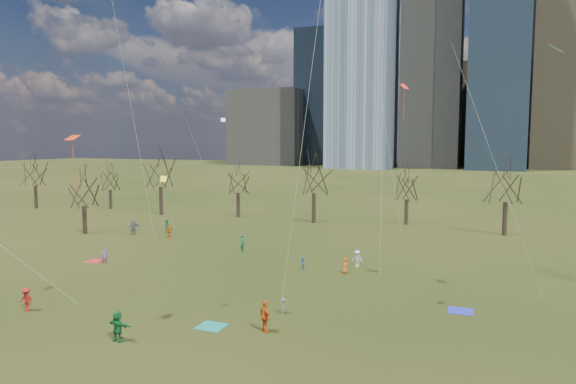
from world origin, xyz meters
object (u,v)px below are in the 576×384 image
(blanket_navy, at_px, (460,311))
(blanket_crimson, at_px, (95,261))
(person_4, at_px, (265,317))
(blanket_teal, at_px, (211,326))

(blanket_navy, relative_size, blanket_crimson, 1.00)
(blanket_navy, xyz_separation_m, blanket_crimson, (-32.21, 2.65, 0.00))
(person_4, bearing_deg, blanket_navy, -105.30)
(blanket_teal, distance_m, blanket_navy, 16.07)
(person_4, bearing_deg, blanket_crimson, 10.99)
(blanket_teal, xyz_separation_m, person_4, (3.37, 0.31, 0.92))
(blanket_teal, relative_size, blanket_crimson, 1.00)
(blanket_navy, xyz_separation_m, person_4, (-10.37, -8.01, 0.92))
(blanket_teal, xyz_separation_m, blanket_crimson, (-18.47, 10.98, 0.00))
(blanket_teal, bearing_deg, person_4, 5.26)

